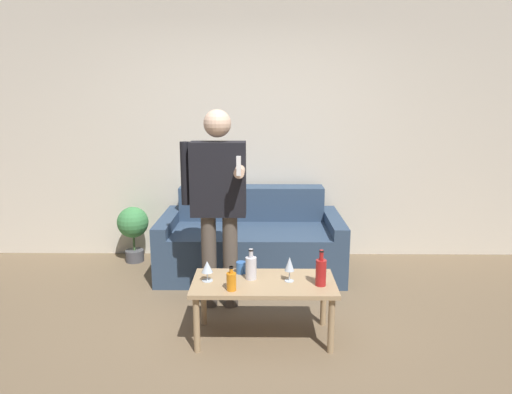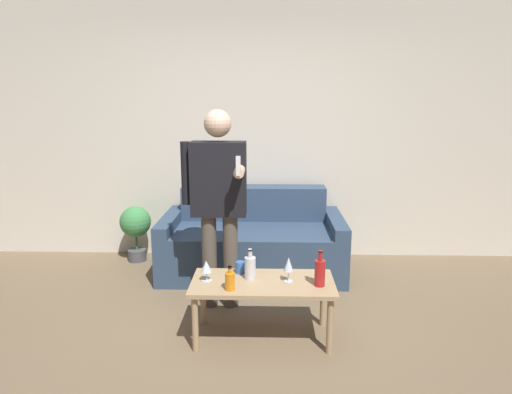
{
  "view_description": "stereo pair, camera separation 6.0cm",
  "coord_description": "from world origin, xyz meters",
  "px_view_note": "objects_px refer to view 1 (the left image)",
  "views": [
    {
      "loc": [
        0.16,
        -2.71,
        1.69
      ],
      "look_at": [
        0.12,
        0.7,
        0.95
      ],
      "focal_mm": 32.0,
      "sensor_mm": 36.0,
      "label": 1
    },
    {
      "loc": [
        0.22,
        -2.71,
        1.69
      ],
      "look_at": [
        0.12,
        0.7,
        0.95
      ],
      "focal_mm": 32.0,
      "sensor_mm": 36.0,
      "label": 2
    }
  ],
  "objects_px": {
    "coffee_table": "(264,288)",
    "person_standing_front": "(218,195)",
    "couch": "(251,242)",
    "bottle_orange": "(321,272)"
  },
  "relations": [
    {
      "from": "couch",
      "to": "person_standing_front",
      "type": "relative_size",
      "value": 1.09
    },
    {
      "from": "bottle_orange",
      "to": "person_standing_front",
      "type": "height_order",
      "value": "person_standing_front"
    },
    {
      "from": "coffee_table",
      "to": "couch",
      "type": "bearing_deg",
      "value": 95.05
    },
    {
      "from": "couch",
      "to": "person_standing_front",
      "type": "distance_m",
      "value": 1.07
    },
    {
      "from": "person_standing_front",
      "to": "couch",
      "type": "bearing_deg",
      "value": 73.33
    },
    {
      "from": "coffee_table",
      "to": "person_standing_front",
      "type": "xyz_separation_m",
      "value": [
        -0.36,
        0.51,
        0.56
      ]
    },
    {
      "from": "bottle_orange",
      "to": "person_standing_front",
      "type": "bearing_deg",
      "value": 142.5
    },
    {
      "from": "person_standing_front",
      "to": "bottle_orange",
      "type": "bearing_deg",
      "value": -37.5
    },
    {
      "from": "couch",
      "to": "person_standing_front",
      "type": "height_order",
      "value": "person_standing_front"
    },
    {
      "from": "coffee_table",
      "to": "person_standing_front",
      "type": "bearing_deg",
      "value": 125.18
    }
  ]
}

